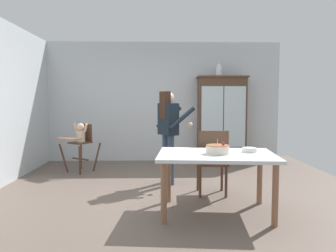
{
  "coord_description": "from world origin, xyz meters",
  "views": [
    {
      "loc": [
        -0.11,
        -4.78,
        1.38
      ],
      "look_at": [
        0.06,
        0.7,
        0.95
      ],
      "focal_mm": 34.52,
      "sensor_mm": 36.0,
      "label": 1
    }
  ],
  "objects_px": {
    "dining_chair_far_side": "(213,158)",
    "dining_table": "(216,161)",
    "ceramic_vase": "(219,71)",
    "adult_person": "(169,126)",
    "china_cabinet": "(222,119)",
    "birthday_cake": "(218,149)",
    "serving_bowl": "(249,150)",
    "high_chair_with_toddler": "(80,138)"
  },
  "relations": [
    {
      "from": "dining_table",
      "to": "birthday_cake",
      "type": "height_order",
      "value": "birthday_cake"
    },
    {
      "from": "high_chair_with_toddler",
      "to": "dining_table",
      "type": "height_order",
      "value": "high_chair_with_toddler"
    },
    {
      "from": "ceramic_vase",
      "to": "serving_bowl",
      "type": "relative_size",
      "value": 1.5
    },
    {
      "from": "china_cabinet",
      "to": "birthday_cake",
      "type": "xyz_separation_m",
      "value": [
        -0.69,
        -3.3,
        -0.17
      ]
    },
    {
      "from": "china_cabinet",
      "to": "adult_person",
      "type": "distance_m",
      "value": 2.22
    },
    {
      "from": "adult_person",
      "to": "birthday_cake",
      "type": "bearing_deg",
      "value": 171.39
    },
    {
      "from": "serving_bowl",
      "to": "dining_chair_far_side",
      "type": "bearing_deg",
      "value": 120.59
    },
    {
      "from": "serving_bowl",
      "to": "ceramic_vase",
      "type": "bearing_deg",
      "value": 86.42
    },
    {
      "from": "china_cabinet",
      "to": "ceramic_vase",
      "type": "xyz_separation_m",
      "value": [
        -0.07,
        0.0,
        1.07
      ]
    },
    {
      "from": "serving_bowl",
      "to": "adult_person",
      "type": "bearing_deg",
      "value": 126.19
    },
    {
      "from": "high_chair_with_toddler",
      "to": "serving_bowl",
      "type": "xyz_separation_m",
      "value": [
        2.65,
        -2.27,
        0.11
      ]
    },
    {
      "from": "ceramic_vase",
      "to": "high_chair_with_toddler",
      "type": "height_order",
      "value": "ceramic_vase"
    },
    {
      "from": "high_chair_with_toddler",
      "to": "birthday_cake",
      "type": "xyz_separation_m",
      "value": [
        2.22,
        -2.39,
        0.14
      ]
    },
    {
      "from": "dining_table",
      "to": "ceramic_vase",
      "type": "bearing_deg",
      "value": 79.07
    },
    {
      "from": "adult_person",
      "to": "high_chair_with_toddler",
      "type": "bearing_deg",
      "value": 31.54
    },
    {
      "from": "adult_person",
      "to": "birthday_cake",
      "type": "distance_m",
      "value": 1.56
    },
    {
      "from": "ceramic_vase",
      "to": "adult_person",
      "type": "xyz_separation_m",
      "value": [
        -1.17,
        -1.85,
        -1.07
      ]
    },
    {
      "from": "ceramic_vase",
      "to": "dining_table",
      "type": "xyz_separation_m",
      "value": [
        -0.63,
        -3.27,
        -1.39
      ]
    },
    {
      "from": "ceramic_vase",
      "to": "dining_chair_far_side",
      "type": "relative_size",
      "value": 0.28
    },
    {
      "from": "adult_person",
      "to": "china_cabinet",
      "type": "bearing_deg",
      "value": -63.17
    },
    {
      "from": "adult_person",
      "to": "dining_table",
      "type": "relative_size",
      "value": 1.02
    },
    {
      "from": "high_chair_with_toddler",
      "to": "dining_table",
      "type": "distance_m",
      "value": 3.24
    },
    {
      "from": "ceramic_vase",
      "to": "birthday_cake",
      "type": "distance_m",
      "value": 3.58
    },
    {
      "from": "dining_table",
      "to": "dining_chair_far_side",
      "type": "relative_size",
      "value": 1.56
    },
    {
      "from": "birthday_cake",
      "to": "dining_chair_far_side",
      "type": "xyz_separation_m",
      "value": [
        0.07,
        0.73,
        -0.24
      ]
    },
    {
      "from": "adult_person",
      "to": "birthday_cake",
      "type": "relative_size",
      "value": 5.47
    },
    {
      "from": "serving_bowl",
      "to": "dining_chair_far_side",
      "type": "relative_size",
      "value": 0.19
    },
    {
      "from": "high_chair_with_toddler",
      "to": "dining_chair_far_side",
      "type": "bearing_deg",
      "value": -2.06
    },
    {
      "from": "china_cabinet",
      "to": "ceramic_vase",
      "type": "bearing_deg",
      "value": 177.03
    },
    {
      "from": "dining_table",
      "to": "birthday_cake",
      "type": "distance_m",
      "value": 0.15
    },
    {
      "from": "ceramic_vase",
      "to": "adult_person",
      "type": "height_order",
      "value": "ceramic_vase"
    },
    {
      "from": "high_chair_with_toddler",
      "to": "birthday_cake",
      "type": "relative_size",
      "value": 3.39
    },
    {
      "from": "high_chair_with_toddler",
      "to": "birthday_cake",
      "type": "distance_m",
      "value": 3.27
    },
    {
      "from": "ceramic_vase",
      "to": "serving_bowl",
      "type": "height_order",
      "value": "ceramic_vase"
    },
    {
      "from": "china_cabinet",
      "to": "serving_bowl",
      "type": "xyz_separation_m",
      "value": [
        -0.27,
        -3.17,
        -0.2
      ]
    },
    {
      "from": "dining_chair_far_side",
      "to": "dining_table",
      "type": "bearing_deg",
      "value": 86.03
    },
    {
      "from": "china_cabinet",
      "to": "ceramic_vase",
      "type": "distance_m",
      "value": 1.07
    },
    {
      "from": "ceramic_vase",
      "to": "high_chair_with_toddler",
      "type": "bearing_deg",
      "value": -162.25
    },
    {
      "from": "high_chair_with_toddler",
      "to": "serving_bowl",
      "type": "bearing_deg",
      "value": -6.68
    },
    {
      "from": "adult_person",
      "to": "dining_table",
      "type": "distance_m",
      "value": 1.55
    },
    {
      "from": "china_cabinet",
      "to": "dining_table",
      "type": "relative_size",
      "value": 1.29
    },
    {
      "from": "birthday_cake",
      "to": "dining_chair_far_side",
      "type": "distance_m",
      "value": 0.77
    }
  ]
}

